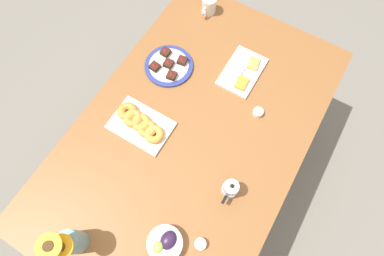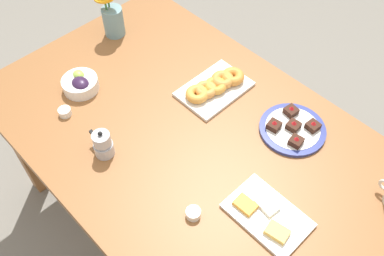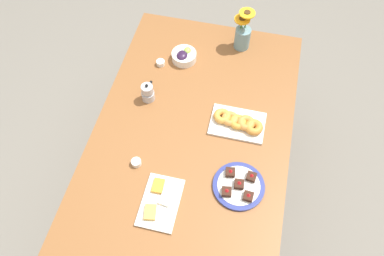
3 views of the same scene
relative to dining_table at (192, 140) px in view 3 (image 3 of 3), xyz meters
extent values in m
plane|color=slate|center=(0.00, 0.00, -0.65)|extent=(6.00, 6.00, 0.00)
cube|color=brown|center=(0.00, 0.00, 0.07)|extent=(1.60, 1.00, 0.04)
cube|color=brown|center=(0.72, -0.42, -0.30)|extent=(0.07, 0.07, 0.70)
cube|color=brown|center=(0.72, 0.42, -0.30)|extent=(0.07, 0.07, 0.70)
cylinder|color=white|center=(0.47, 0.16, 0.11)|extent=(0.14, 0.14, 0.05)
ellipsoid|color=#2D1938|center=(0.46, 0.16, 0.13)|extent=(0.08, 0.06, 0.04)
ellipsoid|color=#9EC14C|center=(0.50, 0.14, 0.13)|extent=(0.05, 0.04, 0.04)
cube|color=white|center=(-0.40, 0.05, 0.09)|extent=(0.26, 0.17, 0.01)
cube|color=#EFB74C|center=(-0.46, 0.08, 0.11)|extent=(0.08, 0.06, 0.02)
cube|color=white|center=(-0.38, 0.03, 0.11)|extent=(0.08, 0.06, 0.01)
cube|color=orange|center=(-0.33, 0.08, 0.11)|extent=(0.07, 0.05, 0.02)
cube|color=white|center=(0.10, -0.22, 0.09)|extent=(0.19, 0.28, 0.01)
torus|color=orange|center=(0.08, -0.30, 0.12)|extent=(0.12, 0.12, 0.04)
torus|color=#D4873B|center=(0.10, -0.26, 0.12)|extent=(0.11, 0.11, 0.04)
torus|color=gold|center=(0.09, -0.22, 0.12)|extent=(0.12, 0.12, 0.03)
torus|color=#D3883F|center=(0.10, -0.18, 0.12)|extent=(0.11, 0.11, 0.03)
torus|color=gold|center=(0.11, -0.13, 0.12)|extent=(0.13, 0.13, 0.03)
cylinder|color=white|center=(0.40, 0.28, 0.10)|extent=(0.05, 0.05, 0.03)
cylinder|color=#C68923|center=(0.40, 0.28, 0.11)|extent=(0.04, 0.04, 0.01)
cylinder|color=white|center=(-0.24, 0.22, 0.10)|extent=(0.05, 0.05, 0.03)
cylinder|color=maroon|center=(-0.24, 0.22, 0.11)|extent=(0.04, 0.04, 0.01)
cylinder|color=navy|center=(-0.24, -0.28, 0.09)|extent=(0.24, 0.24, 0.01)
cylinder|color=white|center=(-0.24, -0.28, 0.09)|extent=(0.20, 0.20, 0.01)
cube|color=#381E14|center=(-0.29, -0.23, 0.11)|extent=(0.05, 0.05, 0.02)
cone|color=red|center=(-0.29, -0.23, 0.13)|extent=(0.02, 0.02, 0.01)
cube|color=#381E14|center=(-0.19, -0.23, 0.11)|extent=(0.05, 0.05, 0.02)
cone|color=red|center=(-0.19, -0.23, 0.13)|extent=(0.02, 0.02, 0.01)
cube|color=#381E14|center=(-0.29, -0.33, 0.11)|extent=(0.05, 0.05, 0.02)
cone|color=red|center=(-0.29, -0.33, 0.13)|extent=(0.02, 0.02, 0.01)
cube|color=#381E14|center=(-0.19, -0.33, 0.11)|extent=(0.05, 0.05, 0.02)
cone|color=red|center=(-0.19, -0.33, 0.13)|extent=(0.02, 0.02, 0.01)
cube|color=#381E14|center=(-0.24, -0.28, 0.11)|extent=(0.05, 0.05, 0.02)
cone|color=red|center=(-0.24, -0.28, 0.13)|extent=(0.02, 0.02, 0.01)
cylinder|color=#6B939E|center=(0.65, -0.15, 0.15)|extent=(0.09, 0.09, 0.13)
cylinder|color=#3D702D|center=(0.67, -0.15, 0.27)|extent=(0.01, 0.01, 0.10)
cylinder|color=yellow|center=(0.67, -0.15, 0.32)|extent=(0.09, 0.09, 0.01)
cylinder|color=#472D14|center=(0.67, -0.15, 0.33)|extent=(0.04, 0.04, 0.01)
cylinder|color=#3D702D|center=(0.66, -0.13, 0.25)|extent=(0.01, 0.01, 0.06)
cylinder|color=orange|center=(0.66, -0.13, 0.28)|extent=(0.09, 0.09, 0.01)
cylinder|color=#472D14|center=(0.66, -0.13, 0.29)|extent=(0.04, 0.04, 0.01)
cylinder|color=#B7B7BC|center=(0.16, 0.28, 0.11)|extent=(0.07, 0.07, 0.05)
cylinder|color=#B7B7BC|center=(0.16, 0.28, 0.14)|extent=(0.05, 0.05, 0.01)
cylinder|color=#B7B7BC|center=(0.16, 0.28, 0.17)|extent=(0.06, 0.06, 0.04)
sphere|color=black|center=(0.16, 0.28, 0.20)|extent=(0.02, 0.02, 0.02)
cube|color=black|center=(0.21, 0.28, 0.15)|extent=(0.04, 0.01, 0.01)
camera|label=1|loc=(0.43, 0.25, 1.38)|focal=28.00mm
camera|label=2|loc=(-0.68, 0.66, 1.33)|focal=40.00mm
camera|label=3|loc=(-0.97, -0.22, 1.72)|focal=35.00mm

